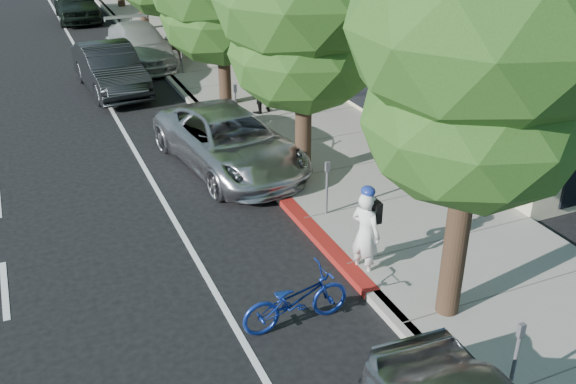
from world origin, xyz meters
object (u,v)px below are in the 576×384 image
bicycle (296,299)px  pedestrian (258,88)px  white_pickup (140,45)px  dark_suv_far (76,2)px  street_tree_1 (305,1)px  silver_suv (230,141)px  dark_sedan (110,69)px  cyclist (365,234)px  street_tree_0 (485,34)px

bicycle → pedestrian: (3.20, 9.90, 0.43)m
white_pickup → dark_suv_far: bearing=96.5°
street_tree_1 → pedestrian: size_ratio=4.44×
silver_suv → dark_sedan: 7.98m
cyclist → dark_sedan: size_ratio=0.36×
cyclist → white_pickup: size_ratio=0.34×
street_tree_0 → dark_sedan: (-3.10, 15.30, -4.17)m
dark_sedan → dark_suv_far: 12.75m
street_tree_1 → pedestrian: (0.69, 4.79, -3.47)m
bicycle → silver_suv: silver_suv is taller
cyclist → dark_suv_far: bearing=-17.9°
cyclist → bicycle: 2.09m
street_tree_1 → dark_sedan: 10.45m
street_tree_0 → dark_sedan: 16.16m
street_tree_1 → silver_suv: 4.21m
silver_suv → street_tree_1: bearing=-54.6°
white_pickup → pedestrian: bearing=-75.3°
cyclist → dark_sedan: 13.73m
white_pickup → pedestrian: 7.89m
cyclist → dark_suv_far: (-1.96, 26.25, -0.01)m
silver_suv → dark_suv_far: (-1.21, 20.55, 0.13)m
silver_suv → pedestrian: 3.91m
street_tree_0 → white_pickup: size_ratio=1.50×
cyclist → pedestrian: 9.10m
dark_sedan → white_pickup: 3.54m
street_tree_1 → white_pickup: size_ratio=1.36×
bicycle → dark_suv_far: (-0.11, 27.15, 0.35)m
dark_suv_far → pedestrian: (3.31, -17.25, 0.08)m
silver_suv → white_pickup: bearing=82.4°
street_tree_1 → bicycle: bearing=-116.1°
dark_suv_far → pedestrian: pedestrian is taller
dark_sedan → dark_suv_far: bearing=84.0°
white_pickup → cyclist: bearing=-88.1°
street_tree_0 → street_tree_1: (0.00, 6.00, -0.56)m
street_tree_1 → cyclist: street_tree_1 is taller
silver_suv → white_pickup: white_pickup is taller
dark_sedan → pedestrian: 5.89m
white_pickup → dark_suv_far: size_ratio=1.02×
bicycle → white_pickup: 17.55m
white_pickup → street_tree_0: bearing=-86.3°
white_pickup → dark_sedan: bearing=-119.4°
street_tree_0 → cyclist: street_tree_0 is taller
street_tree_1 → street_tree_0: bearing=-90.0°
street_tree_0 → pedestrian: size_ratio=4.88×
dark_sedan → street_tree_1: bearing=-75.4°
white_pickup → pedestrian: size_ratio=3.25×
silver_suv → dark_sedan: dark_sedan is taller
street_tree_0 → pedestrian: street_tree_0 is taller
cyclist → silver_suv: bearing=-14.7°
cyclist → street_tree_1: bearing=-31.0°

